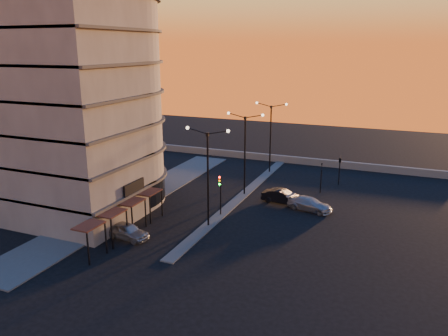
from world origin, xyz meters
TOP-DOWN VIEW (x-y plane):
  - ground at (0.00, 0.00)m, footprint 120.00×120.00m
  - sidewalk_west at (-10.50, 4.00)m, footprint 5.00×40.00m
  - median at (0.00, 10.00)m, footprint 1.20×36.00m
  - parapet at (2.00, 26.00)m, footprint 44.00×0.50m
  - building at (-14.00, 0.03)m, footprint 14.35×17.08m
  - streetlamp_near at (0.00, 0.00)m, footprint 4.32×0.32m
  - streetlamp_mid at (0.00, 10.00)m, footprint 4.32×0.32m
  - streetlamp_far at (0.00, 20.00)m, footprint 4.32×0.32m
  - traffic_light_main at (0.00, 2.87)m, footprint 0.28×0.44m
  - signal_east_a at (8.00, 14.00)m, footprint 0.13×0.16m
  - signal_east_b at (9.50, 18.00)m, footprint 0.42×1.99m
  - car_hatchback at (-5.53, -5.29)m, footprint 4.38×2.18m
  - car_sedan at (4.82, 8.89)m, footprint 4.67×2.06m
  - car_wagon at (8.00, 7.89)m, footprint 5.01×2.86m

SIDE VIEW (x-z plane):
  - ground at x=0.00m, z-range 0.00..0.00m
  - sidewalk_west at x=-10.50m, z-range 0.00..0.12m
  - median at x=0.00m, z-range 0.00..0.12m
  - parapet at x=2.00m, z-range 0.00..1.00m
  - car_wagon at x=8.00m, z-range 0.00..1.37m
  - car_hatchback at x=-5.53m, z-range 0.00..1.43m
  - car_sedan at x=4.82m, z-range 0.00..1.49m
  - signal_east_a at x=8.00m, z-range 0.13..3.73m
  - traffic_light_main at x=0.00m, z-range 0.76..5.01m
  - signal_east_b at x=9.50m, z-range 1.30..4.90m
  - streetlamp_near at x=0.00m, z-range 0.84..10.35m
  - streetlamp_mid at x=0.00m, z-range 0.84..10.35m
  - streetlamp_far at x=0.00m, z-range 0.84..10.35m
  - building at x=-14.00m, z-range -0.59..24.41m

